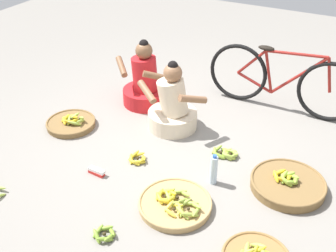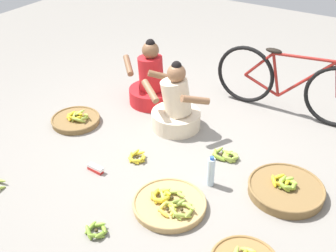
# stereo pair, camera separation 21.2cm
# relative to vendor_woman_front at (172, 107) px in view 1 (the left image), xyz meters

# --- Properties ---
(ground_plane) EXTENTS (10.00, 10.00, 0.00)m
(ground_plane) POSITION_rel_vendor_woman_front_xyz_m (0.21, -0.30, -0.24)
(ground_plane) COLOR gray
(vendor_woman_front) EXTENTS (0.75, 0.52, 0.76)m
(vendor_woman_front) POSITION_rel_vendor_woman_front_xyz_m (0.00, 0.00, 0.00)
(vendor_woman_front) COLOR beige
(vendor_woman_front) RESTS_ON ground
(vendor_woman_behind) EXTENTS (0.75, 0.52, 0.78)m
(vendor_woman_behind) POSITION_rel_vendor_woman_front_xyz_m (-0.52, 0.31, 0.01)
(vendor_woman_behind) COLOR red
(vendor_woman_behind) RESTS_ON ground
(bicycle_leaning) EXTENTS (1.70, 0.08, 0.73)m
(bicycle_leaning) POSITION_rel_vendor_woman_front_xyz_m (0.89, 0.90, 0.12)
(bicycle_leaning) COLOR black
(bicycle_leaning) RESTS_ON ground
(banana_basket_mid_right) EXTENTS (0.52, 0.52, 0.14)m
(banana_basket_mid_right) POSITION_rel_vendor_woman_front_xyz_m (-0.96, -0.50, -0.20)
(banana_basket_mid_right) COLOR brown
(banana_basket_mid_right) RESTS_ON ground
(banana_basket_mid_left) EXTENTS (0.61, 0.61, 0.14)m
(banana_basket_mid_left) POSITION_rel_vendor_woman_front_xyz_m (0.59, -1.08, -0.20)
(banana_basket_mid_left) COLOR tan
(banana_basket_mid_left) RESTS_ON ground
(banana_basket_near_bicycle) EXTENTS (0.65, 0.65, 0.16)m
(banana_basket_near_bicycle) POSITION_rel_vendor_woman_front_xyz_m (1.34, -0.42, -0.19)
(banana_basket_near_bicycle) COLOR brown
(banana_basket_near_bicycle) RESTS_ON ground
(loose_bananas_front_right) EXTENTS (0.20, 0.20, 0.08)m
(loose_bananas_front_right) POSITION_rel_vendor_woman_front_xyz_m (0.26, -1.61, -0.21)
(loose_bananas_front_right) COLOR olive
(loose_bananas_front_right) RESTS_ON ground
(loose_bananas_front_center) EXTENTS (0.28, 0.20, 0.08)m
(loose_bananas_front_center) POSITION_rel_vendor_woman_front_xyz_m (0.70, -0.22, -0.21)
(loose_bananas_front_center) COLOR #8CAD38
(loose_bananas_front_center) RESTS_ON ground
(loose_bananas_back_left) EXTENTS (0.20, 0.20, 0.09)m
(loose_bananas_back_left) POSITION_rel_vendor_woman_front_xyz_m (-0.01, -0.69, -0.21)
(loose_bananas_back_left) COLOR yellow
(loose_bananas_back_left) RESTS_ON ground
(water_bottle) EXTENTS (0.07, 0.07, 0.30)m
(water_bottle) POSITION_rel_vendor_woman_front_xyz_m (0.74, -0.65, -0.10)
(water_bottle) COLOR silver
(water_bottle) RESTS_ON ground
(packet_carton_stack) EXTENTS (0.17, 0.06, 0.06)m
(packet_carton_stack) POSITION_rel_vendor_woman_front_xyz_m (-0.24, -1.03, -0.21)
(packet_carton_stack) COLOR red
(packet_carton_stack) RESTS_ON ground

